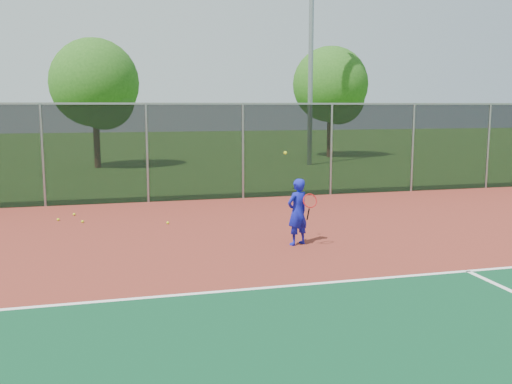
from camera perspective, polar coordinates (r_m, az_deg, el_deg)
ground at (r=7.58m, az=20.92°, el=-15.00°), size 120.00×120.00×0.00m
court_apron at (r=9.15m, az=13.55°, el=-10.45°), size 30.00×20.00×0.02m
fence_back at (r=18.14m, az=-1.31°, el=4.22°), size 30.00×0.06×3.03m
tennis_player at (r=12.12m, az=4.18°, el=-1.98°), size 0.61×0.67×2.00m
practice_ball_2 at (r=16.16m, az=-17.73°, el=-2.14°), size 0.07×0.07×0.07m
practice_ball_3 at (r=15.56m, az=-19.17°, el=-2.62°), size 0.07×0.07×0.07m
practice_ball_4 at (r=15.11m, az=-16.96°, el=-2.84°), size 0.07×0.07×0.07m
practice_ball_5 at (r=14.47m, az=-8.82°, el=-3.06°), size 0.07×0.07×0.07m
floodlight_n at (r=29.04m, az=5.56°, el=16.81°), size 0.90×0.40×12.65m
tree_back_left at (r=28.23m, az=-15.65°, el=10.09°), size 4.16×4.16×6.10m
tree_back_mid at (r=33.31m, az=7.66°, el=10.29°), size 4.29×4.29×6.31m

